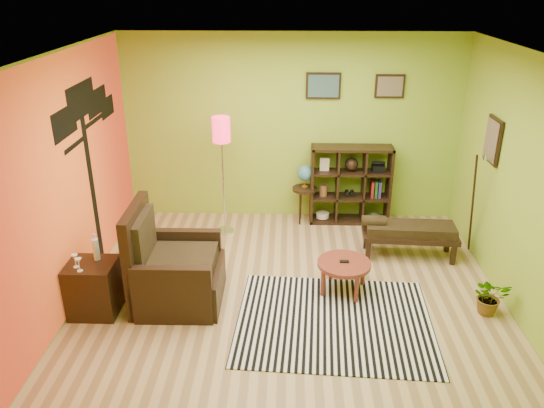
{
  "coord_description": "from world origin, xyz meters",
  "views": [
    {
      "loc": [
        -0.06,
        -5.46,
        3.52
      ],
      "look_at": [
        -0.23,
        0.23,
        1.05
      ],
      "focal_mm": 35.0,
      "sensor_mm": 36.0,
      "label": 1
    }
  ],
  "objects_px": {
    "floor_lamp": "(222,140)",
    "cube_shelf": "(351,185)",
    "armchair": "(172,273)",
    "side_cabinet": "(94,287)",
    "potted_plant": "(489,300)",
    "bench": "(407,231)",
    "coffee_table": "(344,266)",
    "globe_table": "(305,180)"
  },
  "relations": [
    {
      "from": "cube_shelf",
      "to": "coffee_table",
      "type": "bearing_deg",
      "value": -98.04
    },
    {
      "from": "armchair",
      "to": "potted_plant",
      "type": "bearing_deg",
      "value": -2.44
    },
    {
      "from": "cube_shelf",
      "to": "bench",
      "type": "relative_size",
      "value": 0.93
    },
    {
      "from": "bench",
      "to": "cube_shelf",
      "type": "bearing_deg",
      "value": 120.56
    },
    {
      "from": "side_cabinet",
      "to": "potted_plant",
      "type": "xyz_separation_m",
      "value": [
        4.43,
        0.11,
        -0.15
      ]
    },
    {
      "from": "armchair",
      "to": "bench",
      "type": "xyz_separation_m",
      "value": [
        2.93,
        1.15,
        0.01
      ]
    },
    {
      "from": "floor_lamp",
      "to": "cube_shelf",
      "type": "relative_size",
      "value": 1.45
    },
    {
      "from": "armchair",
      "to": "potted_plant",
      "type": "relative_size",
      "value": 2.76
    },
    {
      "from": "armchair",
      "to": "cube_shelf",
      "type": "height_order",
      "value": "cube_shelf"
    },
    {
      "from": "armchair",
      "to": "side_cabinet",
      "type": "height_order",
      "value": "armchair"
    },
    {
      "from": "floor_lamp",
      "to": "globe_table",
      "type": "height_order",
      "value": "floor_lamp"
    },
    {
      "from": "cube_shelf",
      "to": "bench",
      "type": "height_order",
      "value": "cube_shelf"
    },
    {
      "from": "bench",
      "to": "floor_lamp",
      "type": "bearing_deg",
      "value": 165.28
    },
    {
      "from": "potted_plant",
      "to": "coffee_table",
      "type": "bearing_deg",
      "value": 165.59
    },
    {
      "from": "armchair",
      "to": "bench",
      "type": "relative_size",
      "value": 0.93
    },
    {
      "from": "coffee_table",
      "to": "side_cabinet",
      "type": "distance_m",
      "value": 2.88
    },
    {
      "from": "cube_shelf",
      "to": "potted_plant",
      "type": "distance_m",
      "value": 2.77
    },
    {
      "from": "potted_plant",
      "to": "globe_table",
      "type": "bearing_deg",
      "value": 130.7
    },
    {
      "from": "coffee_table",
      "to": "potted_plant",
      "type": "bearing_deg",
      "value": -14.41
    },
    {
      "from": "floor_lamp",
      "to": "armchair",
      "type": "bearing_deg",
      "value": -102.42
    },
    {
      "from": "cube_shelf",
      "to": "bench",
      "type": "distance_m",
      "value": 1.29
    },
    {
      "from": "side_cabinet",
      "to": "bench",
      "type": "bearing_deg",
      "value": 20.54
    },
    {
      "from": "coffee_table",
      "to": "cube_shelf",
      "type": "distance_m",
      "value": 2.02
    },
    {
      "from": "armchair",
      "to": "floor_lamp",
      "type": "relative_size",
      "value": 0.69
    },
    {
      "from": "floor_lamp",
      "to": "cube_shelf",
      "type": "xyz_separation_m",
      "value": [
        1.88,
        0.43,
        -0.81
      ]
    },
    {
      "from": "cube_shelf",
      "to": "floor_lamp",
      "type": "bearing_deg",
      "value": -167.12
    },
    {
      "from": "cube_shelf",
      "to": "potted_plant",
      "type": "relative_size",
      "value": 2.78
    },
    {
      "from": "floor_lamp",
      "to": "coffee_table",
      "type": "bearing_deg",
      "value": -44.14
    },
    {
      "from": "bench",
      "to": "armchair",
      "type": "bearing_deg",
      "value": -158.6
    },
    {
      "from": "potted_plant",
      "to": "cube_shelf",
      "type": "bearing_deg",
      "value": 118.81
    },
    {
      "from": "cube_shelf",
      "to": "bench",
      "type": "bearing_deg",
      "value": -59.44
    },
    {
      "from": "floor_lamp",
      "to": "bench",
      "type": "height_order",
      "value": "floor_lamp"
    },
    {
      "from": "side_cabinet",
      "to": "bench",
      "type": "distance_m",
      "value": 4.02
    },
    {
      "from": "side_cabinet",
      "to": "potted_plant",
      "type": "distance_m",
      "value": 4.44
    },
    {
      "from": "armchair",
      "to": "side_cabinet",
      "type": "distance_m",
      "value": 0.87
    },
    {
      "from": "floor_lamp",
      "to": "globe_table",
      "type": "bearing_deg",
      "value": 17.9
    },
    {
      "from": "coffee_table",
      "to": "bench",
      "type": "height_order",
      "value": "bench"
    },
    {
      "from": "globe_table",
      "to": "bench",
      "type": "xyz_separation_m",
      "value": [
        1.35,
        -1.05,
        -0.32
      ]
    },
    {
      "from": "coffee_table",
      "to": "side_cabinet",
      "type": "relative_size",
      "value": 0.68
    },
    {
      "from": "side_cabinet",
      "to": "floor_lamp",
      "type": "height_order",
      "value": "floor_lamp"
    },
    {
      "from": "armchair",
      "to": "potted_plant",
      "type": "distance_m",
      "value": 3.61
    },
    {
      "from": "coffee_table",
      "to": "potted_plant",
      "type": "xyz_separation_m",
      "value": [
        1.6,
        -0.41,
        -0.17
      ]
    }
  ]
}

